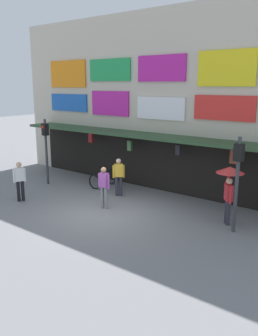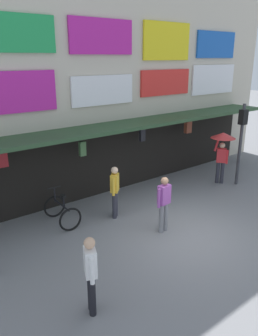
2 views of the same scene
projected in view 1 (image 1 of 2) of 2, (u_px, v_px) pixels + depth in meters
name	position (u px, v px, depth m)	size (l,w,h in m)	color
ground_plane	(102.00, 213.00, 13.43)	(80.00, 80.00, 0.00)	slate
shopfront	(168.00, 103.00, 16.03)	(18.00, 2.60, 8.00)	beige
traffic_light_near	(46.00, 141.00, 16.94)	(0.29, 0.33, 3.20)	#38383D
traffic_light_far	(238.00, 169.00, 11.29)	(0.30, 0.33, 3.20)	#38383D
bicycle_parked	(103.00, 179.00, 16.89)	(0.76, 1.18, 1.05)	black
pedestrian_in_white	(20.00, 179.00, 14.66)	(0.35, 0.49, 1.68)	black
pedestrian_in_yellow	(119.00, 175.00, 15.36)	(0.41, 0.41, 1.68)	#2D2D38
pedestrian_with_umbrella	(230.00, 179.00, 12.04)	(0.96, 0.96, 2.08)	#2D2D38
pedestrian_in_black	(104.00, 185.00, 13.79)	(0.53, 0.26, 1.68)	gray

